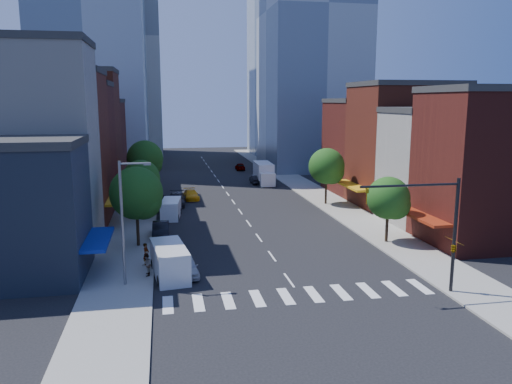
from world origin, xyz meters
The scene contains 34 objects.
ground centered at (0.00, 0.00, 0.00)m, with size 220.00×220.00×0.00m, color black.
sidewalk_left centered at (-12.50, 40.00, 0.07)m, with size 5.00×120.00×0.15m, color gray.
sidewalk_right centered at (12.50, 40.00, 0.07)m, with size 5.00×120.00×0.15m, color gray.
crosswalk centered at (0.00, -3.00, 0.01)m, with size 19.00×3.00×0.01m, color silver.
bldg_left_1 centered at (-21.00, 12.00, 9.00)m, with size 12.00×8.00×18.00m, color beige.
bldg_left_2 centered at (-21.00, 20.50, 8.00)m, with size 12.00×9.00×16.00m, color #5C2215.
bldg_left_3 centered at (-21.00, 29.00, 7.50)m, with size 12.00×8.00×15.00m, color #4D1813.
bldg_left_4 centered at (-21.00, 37.50, 8.50)m, with size 12.00×9.00×17.00m, color #5C2215.
bldg_left_5 centered at (-21.00, 47.00, 6.50)m, with size 12.00×10.00×13.00m, color #4D1813.
bldg_right_0 centered at (21.00, 6.50, 7.00)m, with size 12.00×9.00×14.00m, color #4D1813.
bldg_right_1 centered at (21.00, 15.00, 6.00)m, with size 12.00×8.00×12.00m, color beige.
bldg_right_2 centered at (21.00, 24.00, 7.50)m, with size 12.00×10.00×15.00m, color #5C2215.
bldg_right_3 centered at (21.00, 34.00, 6.50)m, with size 12.00×10.00×13.00m, color #4D1813.
tower_ne centered at (20.00, 62.00, 30.00)m, with size 18.00×20.00×60.00m, color #9EA5AD.
tower_far_w centered at (-18.00, 95.00, 28.00)m, with size 18.00×18.00×56.00m, color #9EA5AD.
traffic_signal centered at (9.94, -4.50, 4.16)m, with size 7.24×2.24×8.00m.
streetlight centered at (-11.81, 1.00, 5.28)m, with size 2.25×0.25×9.00m.
tree_left_near centered at (-11.35, 10.92, 4.87)m, with size 4.80×4.80×7.30m.
tree_left_mid centered at (-11.35, 21.92, 4.53)m, with size 4.20×4.20×6.65m.
tree_left_far centered at (-11.35, 35.92, 5.20)m, with size 5.00×5.00×7.75m.
tree_right_near centered at (11.65, 7.92, 4.19)m, with size 4.00×4.00×6.20m.
tree_right_far centered at (11.65, 25.92, 4.86)m, with size 4.60×4.60×7.20m.
parked_car_front centered at (-7.50, 2.54, 0.69)m, with size 1.63×4.05×1.38m, color silver.
parked_car_second centered at (-9.46, 13.99, 0.75)m, with size 1.58×4.54×1.50m, color black.
parked_car_third centered at (-9.50, 27.43, 0.76)m, with size 2.53×5.49×1.52m, color #999999.
parked_car_rear centered at (-7.50, 29.15, 0.80)m, with size 2.24×5.51×1.60m, color black.
cargo_van_near centered at (-8.75, 2.42, 1.21)m, with size 3.04×5.99×2.44m.
cargo_van_far centered at (-8.33, 22.20, 1.04)m, with size 2.52×5.13×2.10m.
taxi centered at (-5.41, 32.75, 0.66)m, with size 1.84×4.52×1.31m, color #FBAD0D.
traffic_car_oncoming centered at (5.65, 44.16, 0.69)m, with size 1.46×4.20×1.38m, color black.
traffic_car_far centered at (5.65, 60.72, 0.70)m, with size 1.65×4.10×1.40m, color #999999.
box_truck centered at (7.02, 44.19, 1.57)m, with size 2.81×8.35×3.33m.
pedestrian_near centered at (-10.61, 5.24, 1.05)m, with size 0.66×0.43×1.80m, color #999999.
pedestrian_far centered at (-10.50, 2.55, 1.01)m, with size 0.83×0.65×1.71m, color #999999.
Camera 1 is at (-8.96, -34.51, 13.24)m, focal length 35.00 mm.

